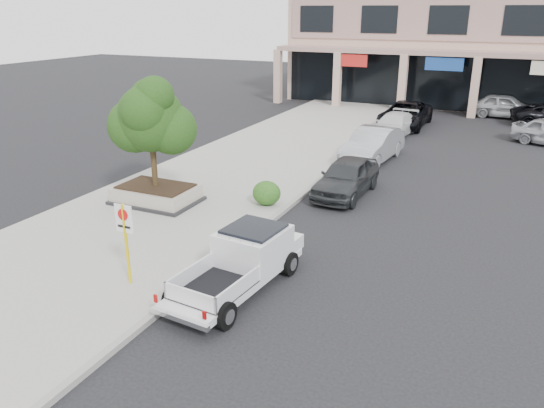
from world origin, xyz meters
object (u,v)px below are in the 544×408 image
(no_parking_sign, at_px, (125,233))
(pickup_truck, at_px, (236,265))
(curb_car_d, at_px, (405,114))
(curb_car_c, at_px, (394,125))
(planter, at_px, (156,194))
(planter_tree, at_px, (156,118))
(lot_car_e, at_px, (505,106))
(curb_car_a, at_px, (346,177))
(curb_car_b, at_px, (372,145))

(no_parking_sign, height_order, pickup_truck, no_parking_sign)
(curb_car_d, bearing_deg, curb_car_c, -89.80)
(planter, xyz_separation_m, planter_tree, (0.13, 0.15, 2.94))
(planter, xyz_separation_m, pickup_truck, (6.00, -4.56, 0.30))
(lot_car_e, bearing_deg, curb_car_a, 169.11)
(curb_car_a, xyz_separation_m, curb_car_d, (-0.59, 14.55, 0.04))
(planter_tree, distance_m, curb_car_b, 11.59)
(curb_car_b, bearing_deg, curb_car_d, 97.33)
(planter, height_order, curb_car_b, curb_car_b)
(curb_car_d, height_order, lot_car_e, lot_car_e)
(pickup_truck, distance_m, curb_car_b, 14.40)
(planter_tree, bearing_deg, curb_car_d, 73.47)
(planter, height_order, planter_tree, planter_tree)
(curb_car_b, xyz_separation_m, curb_car_c, (-0.29, 6.08, -0.15))
(curb_car_a, height_order, curb_car_b, curb_car_b)
(no_parking_sign, bearing_deg, lot_car_e, 75.07)
(curb_car_c, bearing_deg, planter, -103.15)
(planter_tree, relative_size, curb_car_d, 0.69)
(curb_car_b, distance_m, lot_car_e, 16.05)
(curb_car_c, xyz_separation_m, lot_car_e, (5.79, 8.99, 0.15))
(curb_car_a, bearing_deg, planter, -143.21)
(curb_car_c, bearing_deg, pickup_truck, -82.66)
(planter_tree, bearing_deg, curb_car_c, 70.75)
(planter_tree, height_order, no_parking_sign, planter_tree)
(no_parking_sign, distance_m, curb_car_b, 15.74)
(curb_car_b, height_order, curb_car_c, curb_car_b)
(planter_tree, height_order, curb_car_d, planter_tree)
(no_parking_sign, bearing_deg, pickup_truck, 21.88)
(curb_car_a, distance_m, curb_car_d, 14.56)
(curb_car_b, distance_m, curb_car_d, 9.06)
(planter_tree, bearing_deg, lot_car_e, 65.47)
(curb_car_a, relative_size, curb_car_c, 0.96)
(planter, height_order, lot_car_e, lot_car_e)
(planter_tree, xyz_separation_m, lot_car_e, (11.30, 24.76, -2.59))
(no_parking_sign, distance_m, pickup_truck, 3.05)
(planter_tree, distance_m, curb_car_c, 16.93)
(no_parking_sign, bearing_deg, planter_tree, 118.46)
(no_parking_sign, bearing_deg, curb_car_c, 83.75)
(curb_car_b, xyz_separation_m, lot_car_e, (5.50, 15.07, 0.00))
(curb_car_c, bearing_deg, planter_tree, -102.90)
(curb_car_b, relative_size, curb_car_d, 0.87)
(planter_tree, relative_size, curb_car_a, 0.90)
(planter, relative_size, curb_car_c, 0.69)
(curb_car_b, bearing_deg, curb_car_c, 98.58)
(planter_tree, bearing_deg, no_parking_sign, -61.54)
(planter, height_order, pickup_truck, pickup_truck)
(pickup_truck, bearing_deg, planter_tree, 146.76)
(no_parking_sign, bearing_deg, curb_car_b, 80.29)
(planter_tree, distance_m, lot_car_e, 27.34)
(pickup_truck, xyz_separation_m, curb_car_a, (0.29, 8.91, -0.02))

